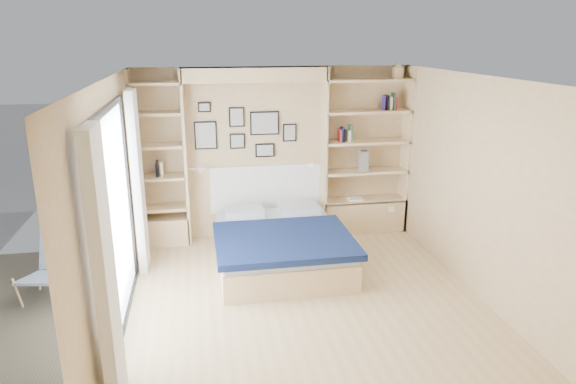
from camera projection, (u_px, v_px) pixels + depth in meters
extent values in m
plane|color=tan|center=(306.00, 302.00, 5.84)|extent=(4.50, 4.50, 0.00)
plane|color=tan|center=(275.00, 153.00, 7.59)|extent=(4.00, 0.00, 4.00)
plane|color=tan|center=(379.00, 300.00, 3.36)|extent=(4.00, 0.00, 4.00)
plane|color=tan|center=(112.00, 208.00, 5.14)|extent=(0.00, 4.50, 4.50)
plane|color=tan|center=(479.00, 189.00, 5.81)|extent=(0.00, 4.50, 4.50)
plane|color=white|center=(308.00, 79.00, 5.11)|extent=(4.50, 4.50, 0.00)
cube|color=tan|center=(185.00, 159.00, 7.21)|extent=(0.04, 0.35, 2.50)
cube|color=tan|center=(324.00, 154.00, 7.55)|extent=(0.04, 0.35, 2.50)
cube|color=tan|center=(255.00, 75.00, 7.04)|extent=(2.00, 0.35, 0.20)
cube|color=tan|center=(406.00, 150.00, 7.76)|extent=(0.04, 0.35, 2.50)
cube|color=tan|center=(135.00, 161.00, 7.10)|extent=(0.04, 0.35, 2.50)
cube|color=tan|center=(363.00, 215.00, 7.95)|extent=(1.30, 0.35, 0.50)
cube|color=tan|center=(165.00, 230.00, 7.46)|extent=(0.70, 0.35, 0.40)
cube|color=black|center=(105.00, 110.00, 4.86)|extent=(0.04, 2.08, 0.06)
cube|color=black|center=(126.00, 316.00, 5.50)|extent=(0.04, 2.08, 0.06)
cube|color=black|center=(99.00, 265.00, 4.23)|extent=(0.04, 0.06, 2.20)
cube|color=black|center=(128.00, 193.00, 6.15)|extent=(0.04, 0.06, 2.20)
cube|color=silver|center=(115.00, 221.00, 5.18)|extent=(0.01, 2.00, 2.20)
cube|color=white|center=(104.00, 273.00, 3.96)|extent=(0.10, 0.45, 2.30)
cube|color=white|center=(138.00, 183.00, 6.41)|extent=(0.10, 0.45, 2.30)
cube|color=tan|center=(364.00, 200.00, 7.88)|extent=(1.30, 0.35, 0.04)
cube|color=tan|center=(365.00, 171.00, 7.74)|extent=(1.30, 0.35, 0.04)
cube|color=tan|center=(366.00, 142.00, 7.61)|extent=(1.30, 0.35, 0.04)
cube|color=tan|center=(368.00, 112.00, 7.48)|extent=(1.30, 0.35, 0.04)
cube|color=tan|center=(369.00, 80.00, 7.35)|extent=(1.30, 0.35, 0.04)
cube|color=tan|center=(163.00, 208.00, 7.35)|extent=(0.70, 0.35, 0.04)
cube|color=tan|center=(161.00, 177.00, 7.22)|extent=(0.70, 0.35, 0.04)
cube|color=tan|center=(159.00, 146.00, 7.09)|extent=(0.70, 0.35, 0.04)
cube|color=tan|center=(156.00, 113.00, 6.96)|extent=(0.70, 0.35, 0.04)
cube|color=tan|center=(154.00, 83.00, 6.85)|extent=(0.70, 0.35, 0.04)
cube|color=tan|center=(280.00, 251.00, 6.79)|extent=(1.61, 2.01, 0.35)
cube|color=silver|center=(280.00, 236.00, 6.72)|extent=(1.57, 1.97, 0.10)
cube|color=#0E193E|center=(284.00, 240.00, 6.38)|extent=(1.71, 1.41, 0.08)
cube|color=silver|center=(244.00, 212.00, 7.28)|extent=(0.55, 0.40, 0.12)
cube|color=silver|center=(299.00, 209.00, 7.42)|extent=(0.55, 0.40, 0.12)
cube|color=white|center=(267.00, 188.00, 7.70)|extent=(1.71, 0.04, 0.70)
cube|color=black|center=(206.00, 135.00, 7.31)|extent=(0.32, 0.02, 0.40)
cube|color=gray|center=(206.00, 135.00, 7.30)|extent=(0.28, 0.01, 0.36)
cube|color=black|center=(237.00, 117.00, 7.32)|extent=(0.22, 0.02, 0.28)
cube|color=gray|center=(237.00, 117.00, 7.31)|extent=(0.18, 0.01, 0.24)
cube|color=black|center=(237.00, 141.00, 7.42)|extent=(0.22, 0.02, 0.22)
cube|color=gray|center=(237.00, 141.00, 7.41)|extent=(0.18, 0.01, 0.18)
cube|color=black|center=(265.00, 123.00, 7.41)|extent=(0.42, 0.02, 0.34)
cube|color=gray|center=(265.00, 123.00, 7.40)|extent=(0.38, 0.01, 0.30)
cube|color=black|center=(265.00, 150.00, 7.53)|extent=(0.28, 0.02, 0.20)
cube|color=gray|center=(265.00, 150.00, 7.52)|extent=(0.24, 0.01, 0.16)
cube|color=black|center=(290.00, 133.00, 7.52)|extent=(0.20, 0.02, 0.26)
cube|color=gray|center=(290.00, 133.00, 7.51)|extent=(0.16, 0.01, 0.22)
cube|color=black|center=(204.00, 107.00, 7.20)|extent=(0.18, 0.02, 0.14)
cube|color=gray|center=(204.00, 107.00, 7.19)|extent=(0.14, 0.01, 0.10)
cylinder|color=silver|center=(196.00, 169.00, 7.20)|extent=(0.20, 0.02, 0.02)
cone|color=white|center=(203.00, 170.00, 7.22)|extent=(0.13, 0.12, 0.15)
cylinder|color=silver|center=(315.00, 164.00, 7.49)|extent=(0.20, 0.02, 0.02)
cone|color=white|center=(309.00, 165.00, 7.48)|extent=(0.13, 0.12, 0.15)
cube|color=#A51E1E|center=(340.00, 135.00, 7.51)|extent=(0.02, 0.15, 0.19)
cube|color=navy|center=(342.00, 134.00, 7.51)|extent=(0.03, 0.15, 0.21)
cube|color=black|center=(343.00, 135.00, 7.51)|extent=(0.03, 0.15, 0.19)
cube|color=tan|center=(348.00, 136.00, 7.53)|extent=(0.04, 0.15, 0.17)
cube|color=#26593F|center=(350.00, 133.00, 7.52)|extent=(0.03, 0.15, 0.24)
cube|color=maroon|center=(385.00, 103.00, 7.49)|extent=(0.02, 0.15, 0.19)
cube|color=navy|center=(385.00, 103.00, 7.48)|extent=(0.03, 0.15, 0.21)
cube|color=black|center=(386.00, 102.00, 7.49)|extent=(0.03, 0.15, 0.22)
cube|color=#C8AB97|center=(390.00, 103.00, 7.50)|extent=(0.04, 0.15, 0.19)
cube|color=#26593F|center=(393.00, 101.00, 7.50)|extent=(0.03, 0.15, 0.25)
cube|color=#A51E1E|center=(394.00, 103.00, 7.51)|extent=(0.03, 0.15, 0.19)
cube|color=navy|center=(157.00, 170.00, 7.18)|extent=(0.02, 0.15, 0.19)
cube|color=black|center=(157.00, 169.00, 7.17)|extent=(0.03, 0.15, 0.22)
cube|color=#C3C590|center=(162.00, 169.00, 7.19)|extent=(0.03, 0.15, 0.21)
cube|color=tan|center=(398.00, 73.00, 7.39)|extent=(0.13, 0.13, 0.15)
cone|color=tan|center=(398.00, 65.00, 7.36)|extent=(0.20, 0.20, 0.08)
cube|color=slate|center=(364.00, 160.00, 7.68)|extent=(0.12, 0.12, 0.30)
cube|color=white|center=(355.00, 199.00, 7.79)|extent=(0.22, 0.16, 0.03)
cylinder|color=tan|center=(18.00, 294.00, 5.59)|extent=(0.06, 0.14, 0.42)
cylinder|color=tan|center=(61.00, 294.00, 5.58)|extent=(0.06, 0.14, 0.42)
cylinder|color=tan|center=(42.00, 262.00, 6.12)|extent=(0.09, 0.35, 0.70)
cylinder|color=tan|center=(81.00, 262.00, 6.12)|extent=(0.09, 0.35, 0.70)
cube|color=#2C53A0|center=(47.00, 278.00, 5.77)|extent=(0.59, 0.67, 0.15)
cube|color=#2C53A0|center=(60.00, 244.00, 6.09)|extent=(0.52, 0.32, 0.57)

